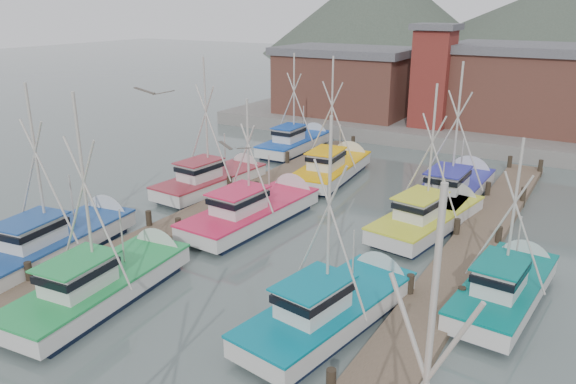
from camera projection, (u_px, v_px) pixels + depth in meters
The scene contains 20 objects.
ground at pixel (212, 318), 21.27m from camera, with size 260.00×260.00×0.00m, color #465453.
dock_left at pixel (151, 239), 27.88m from camera, with size 2.30×46.00×1.50m.
dock_right at pixel (426, 315), 21.11m from camera, with size 2.30×46.00×1.50m.
quay at pixel (463, 127), 51.22m from camera, with size 44.00×16.00×1.20m, color gray.
shed_left at pixel (346, 80), 53.72m from camera, with size 12.72×8.48×6.20m.
shed_center at pixel (540, 87), 47.01m from camera, with size 14.84×9.54×6.90m.
lookout_tower at pixel (433, 75), 47.35m from camera, with size 3.60×3.60×8.50m.
distant_hills at pixel (502, 56), 127.32m from camera, with size 175.00×140.00×42.00m.
boat_4 at pixel (109, 281), 22.64m from camera, with size 3.66×9.09×9.16m.
boat_5 at pixel (337, 306), 20.79m from camera, with size 4.01×8.96×8.63m.
boat_6 at pixel (61, 239), 26.68m from camera, with size 3.93×9.51×8.96m.
boat_8 at pixel (258, 210), 30.44m from camera, with size 3.57×9.61×7.65m.
boat_9 at pixel (432, 216), 29.55m from camera, with size 4.06×9.11×8.42m.
boat_10 at pixel (216, 179), 35.70m from camera, with size 3.69×8.75×9.07m.
boat_11 at pixel (507, 286), 22.25m from camera, with size 3.11×8.13×7.43m.
boat_12 at pixel (334, 168), 38.27m from camera, with size 3.61×9.24×8.96m.
boat_13 at pixel (454, 188), 34.01m from camera, with size 3.73×9.67×9.15m.
boat_14 at pixel (298, 142), 45.24m from camera, with size 3.48×8.56×8.45m.
gull_near at pixel (154, 93), 17.40m from camera, with size 1.55×0.63×0.24m.
gull_far at pixel (235, 147), 19.89m from camera, with size 1.54×0.66×0.24m.
Camera 1 is at (11.97, -14.54, 11.34)m, focal length 35.00 mm.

